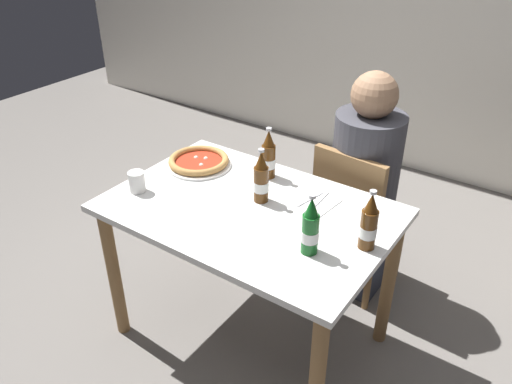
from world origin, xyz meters
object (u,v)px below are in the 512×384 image
Objects in this scene: diner_seated at (362,191)px; beer_bottle_right at (310,229)px; chair_behind_table at (355,212)px; beer_bottle_left at (269,157)px; napkin_with_cutlery at (314,201)px; beer_bottle_extra at (261,179)px; paper_cup at (137,182)px; dining_table_main at (249,229)px; pizza_margherita_near at (199,162)px; beer_bottle_center at (369,224)px.

diner_seated reaches higher than beer_bottle_right.
beer_bottle_left reaches higher than chair_behind_table.
chair_behind_table is at bearing 86.40° from napkin_with_cutlery.
beer_bottle_extra is (-0.22, -0.54, 0.37)m from chair_behind_table.
beer_bottle_left reaches higher than napkin_with_cutlery.
beer_bottle_left is at bearing 52.82° from chair_behind_table.
diner_seated is at bearing -92.07° from chair_behind_table.
chair_behind_table reaches higher than paper_cup.
dining_table_main is at bearing -73.12° from beer_bottle_left.
paper_cup is (-0.85, -0.05, -0.06)m from beer_bottle_right.
napkin_with_cutlery is at bearing 31.97° from beer_bottle_extra.
chair_behind_table reaches higher than pizza_margherita_near.
beer_bottle_extra is (-0.23, -0.59, 0.27)m from diner_seated.
pizza_margherita_near is at bearing 39.50° from chair_behind_table.
beer_bottle_right reaches higher than dining_table_main.
beer_bottle_right reaches higher than chair_behind_table.
diner_seated is 0.84m from beer_bottle_right.
chair_behind_table is at bearing 47.58° from beer_bottle_left.
beer_bottle_extra is 0.56m from paper_cup.
diner_seated reaches higher than beer_bottle_extra.
dining_table_main is at bearing -177.30° from beer_bottle_center.
beer_bottle_left is 1.25× the size of napkin_with_cutlery.
paper_cup is at bearing -176.45° from beer_bottle_right.
pizza_margherita_near is 0.63m from napkin_with_cutlery.
beer_bottle_left is at bearing 106.88° from dining_table_main.
beer_bottle_right is (0.36, -0.12, 0.22)m from dining_table_main.
dining_table_main is 3.78× the size of pizza_margherita_near.
beer_bottle_left is (-0.31, -0.34, 0.37)m from chair_behind_table.
diner_seated reaches higher than beer_bottle_center.
diner_seated is (0.24, 0.66, -0.05)m from dining_table_main.
chair_behind_table is 0.69m from beer_bottle_extra.
napkin_with_cutlery is at bearing 28.16° from paper_cup.
paper_cup reaches higher than pizza_margherita_near.
beer_bottle_extra is (-0.35, 0.20, 0.00)m from beer_bottle_right.
beer_bottle_left and beer_bottle_center have the same top height.
beer_bottle_right is (0.44, -0.39, 0.00)m from beer_bottle_left.
paper_cup is at bearing 52.84° from chair_behind_table.
beer_bottle_center and beer_bottle_extra have the same top height.
beer_bottle_center is (0.29, -0.59, 0.37)m from chair_behind_table.
paper_cup is at bearing -168.80° from beer_bottle_center.
pizza_margherita_near is 1.29× the size of beer_bottle_center.
dining_table_main is at bearing -21.67° from pizza_margherita_near.
beer_bottle_extra is at bearing -111.18° from diner_seated.
chair_behind_table is at bearing 116.45° from beer_bottle_center.
paper_cup is (-0.69, -0.37, 0.04)m from napkin_with_cutlery.
diner_seated is 0.68m from beer_bottle_extra.
dining_table_main is 0.31m from napkin_with_cutlery.
beer_bottle_center reaches higher than paper_cup.
beer_bottle_right is at bearing -64.00° from napkin_with_cutlery.
beer_bottle_extra is at bearing -12.29° from pizza_margherita_near.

